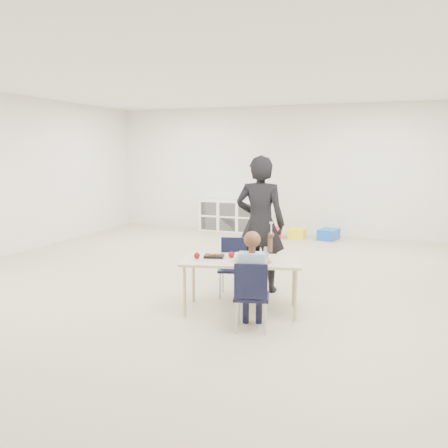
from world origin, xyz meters
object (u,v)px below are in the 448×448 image
at_px(cubby_shelf, 230,216).
at_px(adult, 260,224).
at_px(chair_near, 252,295).
at_px(child, 252,275).
at_px(table, 241,285).

height_order(cubby_shelf, adult, adult).
height_order(chair_near, child, child).
bearing_deg(chair_near, adult, 89.00).
height_order(chair_near, cubby_shelf, chair_near).
bearing_deg(cubby_shelf, adult, -65.46).
bearing_deg(child, cubby_shelf, 97.98).
relative_size(table, child, 1.26).
bearing_deg(table, chair_near, -74.77).
height_order(chair_near, adult, adult).
bearing_deg(cubby_shelf, chair_near, -68.15).
bearing_deg(adult, chair_near, 99.28).
distance_m(table, cubby_shelf, 5.50).
relative_size(chair_near, cubby_shelf, 0.52).
bearing_deg(child, chair_near, 0.00).
distance_m(table, child, 0.63).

